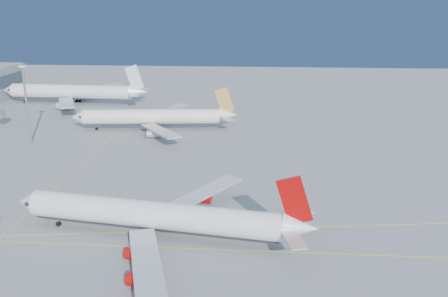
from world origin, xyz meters
TOP-DOWN VIEW (x-y plane):
  - ground at (0.00, 0.00)m, footprint 500.00×500.00m
  - taxiway_lines at (-14.71, 6.34)m, footprint 118.86×140.00m
  - airliner_virgin at (-9.19, -10.03)m, footprint 60.21×53.55m
  - airliner_etihad at (-27.30, 72.62)m, footprint 58.24×53.53m
  - airliner_third at (-72.16, 115.12)m, footprint 66.33×61.13m
  - light_mast at (-63.66, 52.59)m, footprint 2.18×2.18m

SIDE VIEW (x-z plane):
  - ground at x=0.00m, z-range 0.00..0.00m
  - taxiway_lines at x=-14.71m, z-range 0.00..0.02m
  - airliner_virgin at x=-9.19m, z-range -2.96..11.94m
  - airliner_etihad at x=-27.30m, z-range -2.97..12.22m
  - airliner_third at x=-72.16m, z-range -3.51..14.28m
  - light_mast at x=-63.66m, z-range 2.27..27.44m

